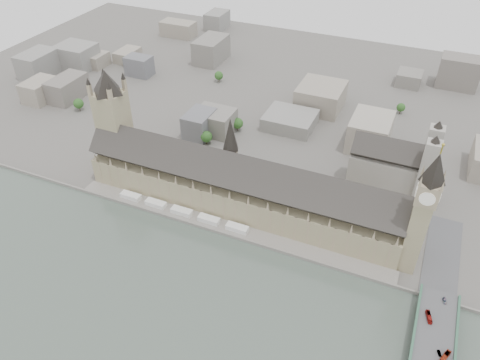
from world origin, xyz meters
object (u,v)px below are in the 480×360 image
at_px(palace_of_westminster, 239,187).
at_px(westminster_abbey, 393,167).
at_px(red_bus_north, 429,317).
at_px(elizabeth_tower, 424,207).
at_px(victoria_tower, 113,119).
at_px(red_bus_south, 445,357).
at_px(car_silver, 439,353).
at_px(car_approach, 445,301).

relative_size(palace_of_westminster, westminster_abbey, 3.90).
bearing_deg(red_bus_north, elizabeth_tower, 94.56).
height_order(victoria_tower, westminster_abbey, victoria_tower).
distance_m(victoria_tower, red_bus_south, 307.66).
relative_size(westminster_abbey, car_silver, 16.50).
bearing_deg(palace_of_westminster, car_approach, -14.47).
bearing_deg(palace_of_westminster, elizabeth_tower, -4.85).
distance_m(red_bus_south, car_approach, 43.53).
distance_m(elizabeth_tower, car_silver, 90.40).
bearing_deg(elizabeth_tower, car_silver, -69.29).
xyz_separation_m(red_bus_south, car_silver, (-2.99, 2.16, -0.88)).
relative_size(elizabeth_tower, red_bus_north, 10.80).
height_order(westminster_abbey, red_bus_south, westminster_abbey).
distance_m(palace_of_westminster, red_bus_north, 168.48).
distance_m(car_silver, car_approach, 41.25).
bearing_deg(victoria_tower, palace_of_westminster, -2.96).
bearing_deg(palace_of_westminster, westminster_abbey, 34.17).
height_order(westminster_abbey, car_silver, westminster_abbey).
bearing_deg(palace_of_westminster, red_bus_north, -21.03).
bearing_deg(victoria_tower, car_silver, -17.42).
height_order(victoria_tower, car_approach, victoria_tower).
bearing_deg(car_approach, palace_of_westminster, 150.98).
distance_m(victoria_tower, car_approach, 294.53).
height_order(westminster_abbey, red_bus_north, westminster_abbey).
bearing_deg(car_approach, red_bus_south, -100.33).
bearing_deg(red_bus_north, victoria_tower, 149.86).
relative_size(victoria_tower, car_approach, 19.62).
bearing_deg(westminster_abbey, red_bus_north, -71.27).
xyz_separation_m(palace_of_westminster, elizabeth_tower, (138.00, -11.70, 35.38)).
bearing_deg(elizabeth_tower, victoria_tower, 176.04).
bearing_deg(red_bus_north, car_approach, 48.65).
bearing_deg(westminster_abbey, victoria_tower, -163.50).
distance_m(palace_of_westminster, car_silver, 185.70).
bearing_deg(elizabeth_tower, car_approach, -48.79).
bearing_deg(car_silver, palace_of_westminster, 130.91).
bearing_deg(red_bus_south, westminster_abbey, 131.70).
height_order(palace_of_westminster, red_bus_north, palace_of_westminster).
relative_size(red_bus_south, car_silver, 2.72).
relative_size(palace_of_westminster, red_bus_south, 23.67).
height_order(elizabeth_tower, victoria_tower, elizabeth_tower).
bearing_deg(car_silver, elizabeth_tower, 88.52).
relative_size(red_bus_north, car_silver, 2.42).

